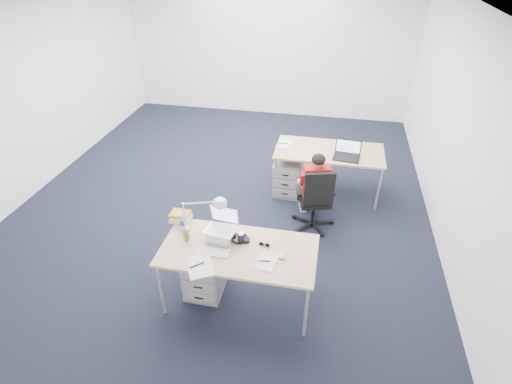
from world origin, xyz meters
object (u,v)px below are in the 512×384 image
office_chair (314,210)px  seated_person (314,186)px  drawer_pedestal_near (205,271)px  wireless_keyboard (213,252)px  headphones (240,238)px  drawer_pedestal_far (287,176)px  can_koozie (241,237)px  dark_laptop (347,150)px  desk_far (329,153)px  water_bottle (183,220)px  desk_near (239,253)px  cordless_phone (184,219)px  sunglasses (264,245)px  desk_lamp (198,214)px  book_stack (181,217)px  bear_figurine (186,235)px  silver_laptop (220,227)px  far_cup (350,145)px  computer_mouse (282,256)px

office_chair → seated_person: size_ratio=0.86×
seated_person → drawer_pedestal_near: bearing=-139.1°
wireless_keyboard → headphones: bearing=49.2°
office_chair → wireless_keyboard: 1.90m
drawer_pedestal_far → headphones: (-0.24, -2.15, 0.47)m
can_koozie → dark_laptop: size_ratio=0.33×
desk_far → can_koozie: 2.44m
headphones → water_bottle: (-0.65, 0.06, 0.09)m
desk_near → seated_person: (0.66, 1.64, -0.12)m
headphones → cordless_phone: bearing=-176.3°
office_chair → sunglasses: office_chair is taller
desk_far → water_bottle: 2.66m
desk_lamp → book_stack: bearing=162.7°
desk_far → desk_lamp: (-1.28, -2.26, 0.30)m
drawer_pedestal_near → bear_figurine: 0.55m
silver_laptop → water_bottle: size_ratio=1.51×
dark_laptop → far_cup: size_ratio=3.59×
desk_far → cordless_phone: cordless_phone is taller
drawer_pedestal_far → water_bottle: bearing=-113.0°
book_stack → computer_mouse: bearing=-17.5°
book_stack → cordless_phone: bearing=-39.8°
office_chair → wireless_keyboard: (-0.93, -1.59, 0.47)m
water_bottle → bear_figurine: bearing=-60.7°
dark_laptop → bear_figurine: bearing=-120.8°
can_koozie → far_cup: can_koozie is taller
drawer_pedestal_far → wireless_keyboard: 2.50m
wireless_keyboard → bear_figurine: (-0.33, 0.15, 0.06)m
sunglasses → drawer_pedestal_far: bearing=97.8°
silver_laptop → bear_figurine: bearing=-160.7°
bear_figurine → book_stack: bearing=107.0°
seated_person → bear_figurine: 2.03m
silver_laptop → wireless_keyboard: silver_laptop is taller
drawer_pedestal_near → silver_laptop: 0.65m
silver_laptop → bear_figurine: silver_laptop is taller
wireless_keyboard → book_stack: size_ratio=1.39×
can_koozie → sunglasses: can_koozie is taller
drawer_pedestal_far → silver_laptop: 2.32m
headphones → far_cup: far_cup is taller
sunglasses → headphones: bearing=176.5°
drawer_pedestal_near → cordless_phone: bearing=141.1°
computer_mouse → can_koozie: 0.48m
bear_figurine → sunglasses: 0.83m
book_stack → office_chair: bearing=38.4°
office_chair → dark_laptop: (0.37, 0.73, 0.59)m
wireless_keyboard → dark_laptop: size_ratio=0.87×
wireless_keyboard → bear_figurine: bear_figurine is taller
desk_near → sunglasses: 0.28m
can_koozie → headphones: bearing=122.4°
silver_laptop → desk_lamp: 0.27m
far_cup → dark_laptop: bearing=-97.0°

